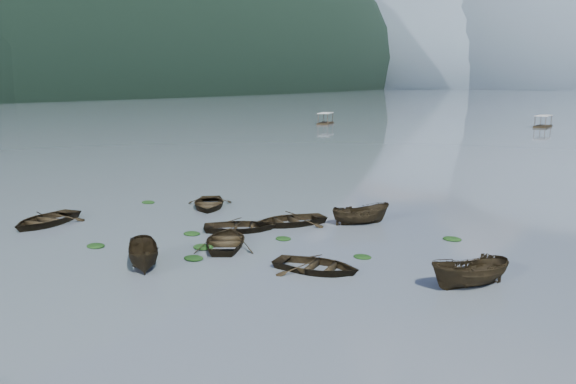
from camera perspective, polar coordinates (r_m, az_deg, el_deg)
The scene contains 21 objects.
ground_plane at distance 29.52m, azimuth -12.66°, elevation -7.65°, with size 2400.00×2400.00×0.00m, color #545E69.
haze_mtn_a at distance 961.33m, azimuth 15.61°, elevation 10.21°, with size 520.00×520.00×280.00m, color #475666.
rowboat_0 at distance 40.86m, azimuth -23.40°, elevation -3.04°, with size 3.65×5.11×1.06m, color black.
rowboat_1 at distance 36.09m, azimuth -4.85°, elevation -3.94°, with size 3.29×4.61×0.95m, color black.
rowboat_2 at distance 30.06m, azimuth -14.36°, elevation -7.38°, with size 1.53×4.07×1.57m, color black.
rowboat_3 at distance 32.99m, azimuth -6.26°, elevation -5.43°, with size 3.43×4.80×0.99m, color black.
rowboat_4 at distance 28.58m, azimuth 2.89°, elevation -8.01°, with size 3.20×4.48×0.93m, color black.
rowboat_5 at distance 27.71m, azimuth 17.95°, elevation -9.19°, with size 1.57×4.18×1.61m, color black.
rowboat_6 at distance 42.92m, azimuth -8.06°, elevation -1.57°, with size 3.47×4.87×1.01m, color black.
rowboat_7 at distance 37.51m, azimuth 0.19°, elevation -3.31°, with size 3.49×4.89×1.01m, color black.
rowboat_8 at distance 37.96m, azimuth 7.38°, elevation -3.24°, with size 1.52×4.04×1.56m, color black.
weed_clump_0 at distance 34.37m, azimuth -18.95°, elevation -5.30°, with size 1.13×0.92×0.25m, color black.
weed_clump_1 at distance 30.75m, azimuth -9.57°, elevation -6.76°, with size 1.13×0.90×0.25m, color black.
weed_clump_2 at distance 32.61m, azimuth -8.60°, elevation -5.68°, with size 1.26×1.01×0.27m, color black.
weed_clump_3 at distance 34.03m, azimuth -0.49°, elevation -4.84°, with size 0.98×0.83×0.22m, color black.
weed_clump_4 at distance 30.87m, azimuth 7.57°, elevation -6.62°, with size 1.01×0.80×0.21m, color black.
weed_clump_5 at distance 45.40m, azimuth -14.02°, elevation -1.10°, with size 1.12×0.90×0.24m, color black.
weed_clump_6 at distance 35.61m, azimuth -9.73°, elevation -4.27°, with size 1.10×0.92×0.23m, color black.
weed_clump_7 at distance 35.32m, azimuth 16.33°, elevation -4.70°, with size 1.12×0.90×0.24m, color black.
pontoon_left at distance 126.54m, azimuth 3.83°, elevation 6.89°, with size 2.62×6.28×2.41m, color black, non-canonical shape.
pontoon_centre at distance 129.05m, azimuth 24.45°, elevation 6.01°, with size 2.56×6.14×2.35m, color black, non-canonical shape.
Camera 1 is at (19.97, -19.61, 9.38)m, focal length 35.00 mm.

